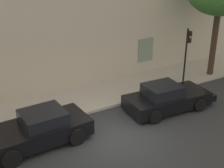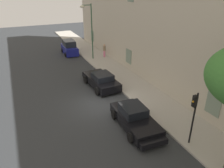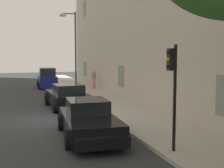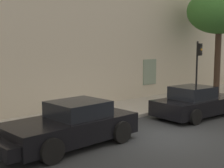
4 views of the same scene
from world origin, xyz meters
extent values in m
plane|color=#2B2D30|center=(0.00, 0.00, 0.00)|extent=(80.00, 80.00, 0.00)
cube|color=#A8A399|center=(0.00, 3.93, 0.07)|extent=(60.00, 3.13, 0.14)
cube|color=gray|center=(5.58, 5.46, 1.60)|extent=(1.10, 0.06, 1.50)
cube|color=black|center=(-3.00, 1.19, 0.55)|extent=(4.44, 2.13, 0.68)
cube|color=black|center=(-2.68, 1.21, 1.14)|extent=(1.81, 1.63, 0.51)
cylinder|color=black|center=(-4.31, 0.16, 0.37)|extent=(0.74, 0.27, 0.73)
cylinder|color=black|center=(-1.61, 0.28, 0.37)|extent=(0.74, 0.27, 0.73)
cylinder|color=black|center=(-1.70, 2.22, 0.37)|extent=(0.74, 0.27, 0.73)
cube|color=black|center=(3.61, 0.86, 0.50)|extent=(4.37, 2.11, 0.66)
cube|color=black|center=(3.29, 0.88, 1.11)|extent=(1.80, 1.58, 0.55)
cube|color=black|center=(5.48, 0.74, 0.42)|extent=(1.38, 1.78, 0.36)
cylinder|color=black|center=(4.98, 1.70, 0.32)|extent=(0.66, 0.28, 0.64)
cylinder|color=black|center=(4.87, -0.14, 0.32)|extent=(0.66, 0.28, 0.64)
cylinder|color=black|center=(2.35, 1.87, 0.32)|extent=(0.66, 0.28, 0.64)
cylinder|color=black|center=(2.23, 0.02, 0.32)|extent=(0.66, 0.28, 0.64)
cylinder|color=#38281E|center=(8.92, 3.00, 2.20)|extent=(0.37, 0.37, 4.11)
cylinder|color=black|center=(6.50, 2.83, 1.77)|extent=(0.10, 0.10, 3.26)
cube|color=black|center=(6.50, 2.69, 2.95)|extent=(0.22, 0.20, 0.66)
sphere|color=black|center=(6.50, 2.58, 3.16)|extent=(0.12, 0.12, 0.12)
sphere|color=orange|center=(6.50, 2.58, 2.95)|extent=(0.12, 0.12, 0.12)
sphere|color=black|center=(6.50, 2.58, 2.74)|extent=(0.12, 0.12, 0.12)
camera|label=1|loc=(-5.93, -9.90, 7.45)|focal=50.18mm
camera|label=2|loc=(13.57, -5.45, 8.52)|focal=34.26mm
camera|label=3|loc=(14.54, -1.83, 3.09)|focal=48.57mm
camera|label=4|loc=(-8.57, -7.10, 3.23)|focal=50.81mm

